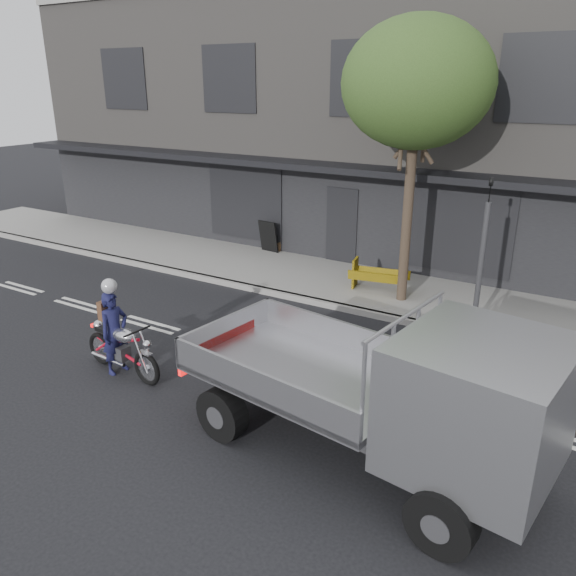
% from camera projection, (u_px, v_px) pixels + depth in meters
% --- Properties ---
extents(ground, '(80.00, 80.00, 0.00)m').
position_uv_depth(ground, '(234.00, 348.00, 11.95)').
color(ground, black).
rests_on(ground, ground).
extents(sidewalk, '(32.00, 3.20, 0.15)m').
position_uv_depth(sidewalk, '(332.00, 281.00, 15.72)').
color(sidewalk, gray).
rests_on(sidewalk, ground).
extents(kerb, '(32.00, 0.20, 0.15)m').
position_uv_depth(kerb, '(304.00, 299.00, 14.43)').
color(kerb, gray).
rests_on(kerb, ground).
extents(building_main, '(26.00, 10.00, 8.00)m').
position_uv_depth(building_main, '(419.00, 122.00, 19.67)').
color(building_main, slate).
rests_on(building_main, ground).
extents(street_tree, '(3.40, 3.40, 6.74)m').
position_uv_depth(street_tree, '(417.00, 84.00, 12.45)').
color(street_tree, '#382B21').
rests_on(street_tree, ground).
extents(traffic_light_pole, '(0.12, 0.12, 3.50)m').
position_uv_depth(traffic_light_pole, '(481.00, 264.00, 12.07)').
color(traffic_light_pole, '#2D2D30').
rests_on(traffic_light_pole, ground).
extents(motorcycle, '(2.07, 0.60, 1.07)m').
position_uv_depth(motorcycle, '(122.00, 348.00, 10.76)').
color(motorcycle, black).
rests_on(motorcycle, ground).
extents(rider, '(0.45, 0.64, 1.64)m').
position_uv_depth(rider, '(115.00, 333.00, 10.74)').
color(rider, '#17173F').
rests_on(rider, ground).
extents(flatbed_ute, '(5.70, 2.94, 2.52)m').
position_uv_depth(flatbed_ute, '(440.00, 399.00, 7.37)').
color(flatbed_ute, black).
rests_on(flatbed_ute, ground).
extents(construction_barrier, '(1.55, 0.85, 0.82)m').
position_uv_depth(construction_barrier, '(376.00, 279.00, 14.47)').
color(construction_barrier, yellow).
rests_on(construction_barrier, sidewalk).
extents(sandwich_board, '(0.69, 0.49, 1.03)m').
position_uv_depth(sandwich_board, '(268.00, 236.00, 17.97)').
color(sandwich_board, black).
rests_on(sandwich_board, sidewalk).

